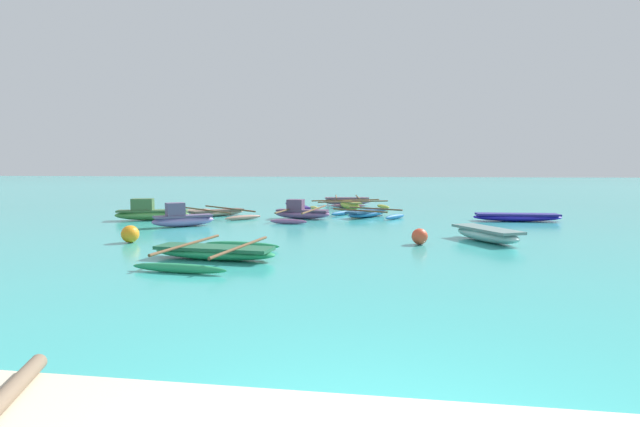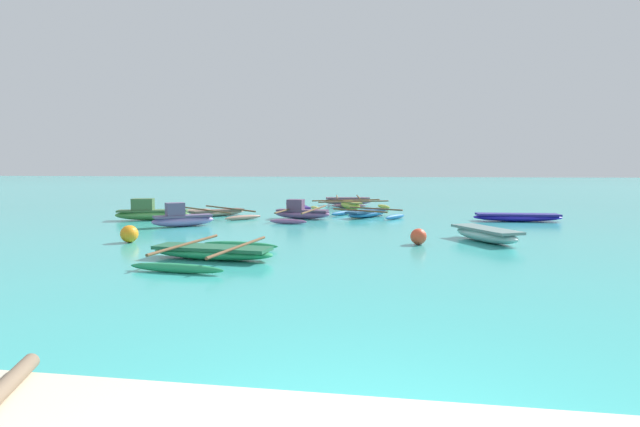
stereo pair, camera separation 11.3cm
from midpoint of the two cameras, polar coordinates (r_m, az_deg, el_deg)
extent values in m
ellipsoid|color=#96CCC7|center=(15.65, 18.62, -2.31)|extent=(1.99, 2.74, 0.41)
cube|color=slate|center=(15.63, 18.64, -1.71)|extent=(1.86, 2.53, 0.08)
ellipsoid|color=#5B9E4D|center=(22.10, -18.44, -0.15)|extent=(3.12, 1.45, 0.43)
cube|color=#3F6437|center=(22.09, -18.46, 0.30)|extent=(2.87, 1.36, 0.08)
cube|color=#3F6437|center=(22.15, -19.45, 1.00)|extent=(0.97, 0.76, 0.48)
ellipsoid|color=#B16C8C|center=(29.43, 3.30, 1.41)|extent=(2.84, 0.86, 0.46)
cube|color=#6E4859|center=(29.42, 3.30, 1.78)|extent=(2.62, 0.81, 0.08)
cylinder|color=brown|center=(29.44, 4.53, 1.89)|extent=(0.55, 3.60, 0.07)
cylinder|color=brown|center=(29.40, 2.07, 1.90)|extent=(0.55, 3.60, 0.07)
ellipsoid|color=#B16C8C|center=(31.24, 3.19, 1.39)|extent=(1.92, 0.45, 0.20)
ellipsoid|color=#B16C8C|center=(27.63, 3.41, 0.89)|extent=(1.92, 0.45, 0.20)
ellipsoid|color=#9477B9|center=(19.34, -15.21, -0.81)|extent=(2.20, 1.87, 0.43)
cube|color=#5E4E72|center=(19.32, -15.22, -0.29)|extent=(2.03, 1.74, 0.08)
cube|color=#5E4E72|center=(19.23, -16.08, 0.49)|extent=(0.82, 0.80, 0.47)
ellipsoid|color=#26965C|center=(12.27, -11.96, -4.40)|extent=(3.17, 1.11, 0.31)
cube|color=#215F3F|center=(12.25, -11.97, -3.86)|extent=(2.92, 1.05, 0.08)
cylinder|color=brown|center=(11.94, -8.98, -3.75)|extent=(0.40, 3.22, 0.07)
cylinder|color=brown|center=(12.57, -14.81, -3.42)|extent=(0.40, 3.22, 0.07)
ellipsoid|color=#26965C|center=(13.71, -8.89, -3.58)|extent=(2.19, 0.42, 0.20)
ellipsoid|color=#26965C|center=(10.89, -15.82, -6.02)|extent=(2.19, 0.42, 0.20)
ellipsoid|color=#A17A69|center=(23.18, -11.52, 0.07)|extent=(2.24, 2.49, 0.29)
cube|color=brown|center=(23.17, -11.52, 0.33)|extent=(2.08, 2.31, 0.08)
cylinder|color=brown|center=(23.47, -10.22, 0.57)|extent=(3.38, 2.86, 0.07)
cylinder|color=brown|center=(22.87, -12.87, 0.40)|extent=(3.38, 2.86, 0.07)
ellipsoid|color=#A17A69|center=(25.10, -13.96, 0.30)|extent=(1.30, 1.49, 0.20)
ellipsoid|color=#A17A69|center=(21.32, -8.64, -0.45)|extent=(1.30, 1.49, 0.20)
ellipsoid|color=#D1D652|center=(26.52, 3.59, 0.95)|extent=(1.60, 2.57, 0.42)
cube|color=olive|center=(26.51, 3.59, 1.32)|extent=(1.49, 2.38, 0.08)
cylinder|color=brown|center=(25.96, 4.04, 1.36)|extent=(3.52, 1.74, 0.07)
cylinder|color=brown|center=(27.05, 3.17, 1.53)|extent=(3.52, 1.74, 0.07)
ellipsoid|color=#D1D652|center=(27.25, 7.41, 0.79)|extent=(0.86, 1.51, 0.20)
ellipsoid|color=#D1D652|center=(25.93, -0.42, 0.61)|extent=(0.86, 1.51, 0.20)
ellipsoid|color=#8B588D|center=(21.53, -1.87, -0.07)|extent=(2.45, 0.81, 0.40)
cube|color=#593D5A|center=(21.51, -1.87, 0.34)|extent=(2.26, 0.77, 0.08)
cube|color=#593D5A|center=(21.57, -2.65, 1.04)|extent=(0.71, 0.58, 0.43)
cylinder|color=brown|center=(21.37, -0.47, 0.48)|extent=(0.38, 4.20, 0.07)
cylinder|color=brown|center=(21.66, -3.26, 0.53)|extent=(0.38, 4.20, 0.07)
ellipsoid|color=#8B588D|center=(23.56, -0.53, 0.15)|extent=(1.53, 0.31, 0.20)
ellipsoid|color=#8B588D|center=(19.53, -3.49, -0.91)|extent=(1.53, 0.31, 0.20)
ellipsoid|color=#2267A9|center=(22.33, 5.59, -0.01)|extent=(1.97, 2.80, 0.32)
cube|color=navy|center=(22.32, 5.60, 0.29)|extent=(1.84, 2.59, 0.08)
cylinder|color=brown|center=(22.85, 6.46, 0.55)|extent=(2.48, 1.44, 0.07)
cylinder|color=brown|center=(21.78, 4.69, 0.34)|extent=(2.48, 1.44, 0.07)
ellipsoid|color=#2267A9|center=(23.12, 2.66, 0.05)|extent=(0.94, 1.47, 0.20)
ellipsoid|color=#2267A9|center=(21.61, 8.73, -0.37)|extent=(0.94, 1.47, 0.20)
ellipsoid|color=#2B20BF|center=(22.04, 21.77, -0.42)|extent=(3.59, 0.98, 0.32)
cube|color=navy|center=(22.03, 21.78, -0.11)|extent=(3.30, 0.93, 0.08)
ellipsoid|color=#4D27BD|center=(24.61, -2.43, 0.57)|extent=(2.00, 3.75, 0.38)
cube|color=navy|center=(24.60, -2.43, 0.91)|extent=(1.86, 3.46, 0.08)
sphere|color=orange|center=(15.65, -20.77, -2.19)|extent=(0.51, 0.51, 0.51)
sphere|color=#E54C2D|center=(14.55, 11.40, -2.60)|extent=(0.46, 0.46, 0.46)
cylinder|color=#75604C|center=(5.55, -31.86, -16.54)|extent=(0.58, 1.26, 0.16)
camera|label=1|loc=(0.06, -89.85, 0.01)|focal=28.00mm
camera|label=2|loc=(0.06, 90.15, -0.01)|focal=28.00mm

